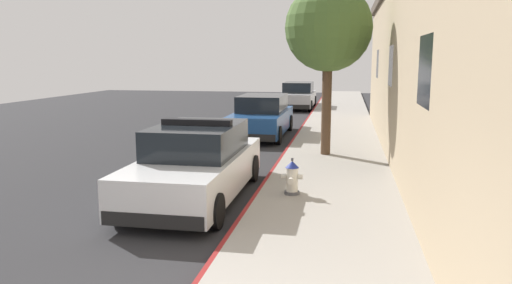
% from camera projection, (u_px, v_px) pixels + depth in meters
% --- Properties ---
extents(ground_plane, '(32.34, 60.00, 0.20)m').
position_uv_depth(ground_plane, '(134.00, 159.00, 14.88)').
color(ground_plane, '#2B2B2D').
extents(sidewalk_pavement, '(2.91, 60.00, 0.14)m').
position_uv_depth(sidewalk_pavement, '(334.00, 161.00, 13.77)').
color(sidewalk_pavement, '#9E9991').
rests_on(sidewalk_pavement, ground).
extents(curb_painted_edge, '(0.08, 60.00, 0.14)m').
position_uv_depth(curb_painted_edge, '(281.00, 159.00, 14.04)').
color(curb_painted_edge, maroon).
rests_on(curb_painted_edge, ground).
extents(police_cruiser, '(1.94, 4.84, 1.68)m').
position_uv_depth(police_cruiser, '(197.00, 164.00, 10.20)').
color(police_cruiser, white).
rests_on(police_cruiser, ground).
extents(parked_car_silver_ahead, '(1.94, 4.84, 1.56)m').
position_uv_depth(parked_car_silver_ahead, '(262.00, 117.00, 18.64)').
color(parked_car_silver_ahead, navy).
rests_on(parked_car_silver_ahead, ground).
extents(parked_car_dark_far, '(1.94, 4.84, 1.56)m').
position_uv_depth(parked_car_dark_far, '(298.00, 96.00, 29.20)').
color(parked_car_dark_far, '#B2B5BA').
rests_on(parked_car_dark_far, ground).
extents(fire_hydrant, '(0.44, 0.40, 0.76)m').
position_uv_depth(fire_hydrant, '(292.00, 178.00, 10.09)').
color(fire_hydrant, '#4C4C51').
rests_on(fire_hydrant, sidewalk_pavement).
extents(street_tree, '(2.48, 2.48, 4.88)m').
position_uv_depth(street_tree, '(328.00, 29.00, 13.83)').
color(street_tree, brown).
rests_on(street_tree, sidewalk_pavement).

